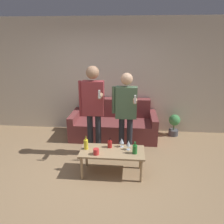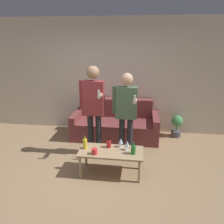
{
  "view_description": "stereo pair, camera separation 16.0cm",
  "coord_description": "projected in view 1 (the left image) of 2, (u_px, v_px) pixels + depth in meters",
  "views": [
    {
      "loc": [
        0.69,
        -3.01,
        2.24
      ],
      "look_at": [
        0.36,
        0.75,
        0.95
      ],
      "focal_mm": 35.0,
      "sensor_mm": 36.0,
      "label": 1
    },
    {
      "loc": [
        0.85,
        -3.0,
        2.24
      ],
      "look_at": [
        0.36,
        0.75,
        0.95
      ],
      "focal_mm": 35.0,
      "sensor_mm": 36.0,
      "label": 2
    }
  ],
  "objects": [
    {
      "name": "person_standing_right",
      "position": [
        126.0,
        109.0,
        4.08
      ],
      "size": [
        0.46,
        0.42,
        1.65
      ],
      "color": "#232328",
      "rests_on": "ground_plane"
    },
    {
      "name": "bottle_green",
      "position": [
        135.0,
        149.0,
        3.56
      ],
      "size": [
        0.08,
        0.08,
        0.2
      ],
      "color": "#23752D",
      "rests_on": "coffee_table"
    },
    {
      "name": "potted_plant",
      "position": [
        174.0,
        124.0,
        5.2
      ],
      "size": [
        0.26,
        0.26,
        0.52
      ],
      "color": "#4C4C51",
      "rests_on": "ground_plane"
    },
    {
      "name": "bottle_dark",
      "position": [
        86.0,
        144.0,
        3.7
      ],
      "size": [
        0.07,
        0.07,
        0.23
      ],
      "color": "yellow",
      "rests_on": "coffee_table"
    },
    {
      "name": "cup_on_table",
      "position": [
        96.0,
        152.0,
        3.54
      ],
      "size": [
        0.09,
        0.09,
        0.1
      ],
      "color": "red",
      "rests_on": "coffee_table"
    },
    {
      "name": "coffee_table",
      "position": [
        112.0,
        153.0,
        3.68
      ],
      "size": [
        1.08,
        0.49,
        0.44
      ],
      "color": "tan",
      "rests_on": "ground_plane"
    },
    {
      "name": "wine_glass_far",
      "position": [
        128.0,
        143.0,
        3.66
      ],
      "size": [
        0.07,
        0.07,
        0.17
      ],
      "color": "silver",
      "rests_on": "coffee_table"
    },
    {
      "name": "wall_back",
      "position": [
        103.0,
        77.0,
        5.25
      ],
      "size": [
        8.0,
        0.06,
        2.7
      ],
      "color": "beige",
      "rests_on": "ground_plane"
    },
    {
      "name": "ground_plane",
      "position": [
        87.0,
        180.0,
        3.62
      ],
      "size": [
        16.0,
        16.0,
        0.0
      ],
      "primitive_type": "plane",
      "color": "#997A56"
    },
    {
      "name": "person_standing_left",
      "position": [
        93.0,
        104.0,
        4.06
      ],
      "size": [
        0.47,
        0.44,
        1.77
      ],
      "color": "#232328",
      "rests_on": "ground_plane"
    },
    {
      "name": "bottle_orange",
      "position": [
        110.0,
        144.0,
        3.76
      ],
      "size": [
        0.08,
        0.08,
        0.16
      ],
      "color": "#B21E1E",
      "rests_on": "coffee_table"
    },
    {
      "name": "couch",
      "position": [
        114.0,
        124.0,
        5.16
      ],
      "size": [
        1.97,
        0.87,
        0.87
      ],
      "color": "brown",
      "rests_on": "ground_plane"
    },
    {
      "name": "wine_glass_near",
      "position": [
        122.0,
        141.0,
        3.76
      ],
      "size": [
        0.08,
        0.08,
        0.16
      ],
      "color": "silver",
      "rests_on": "coffee_table"
    }
  ]
}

